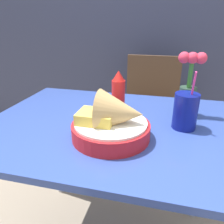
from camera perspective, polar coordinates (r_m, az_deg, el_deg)
The scene contains 6 objects.
dining_table at distance 0.93m, azimuth -0.45°, elevation -9.00°, with size 0.99×0.75×0.72m.
chair_far_window at distance 1.67m, azimuth 10.07°, elevation 2.31°, with size 0.40×0.40×0.86m.
food_basket at distance 0.73m, azimuth 0.45°, elevation -2.67°, with size 0.27×0.27×0.17m.
ketchup_bottle at distance 0.94m, azimuth 1.66°, elevation 5.11°, with size 0.06×0.06×0.18m.
drink_cup at distance 0.85m, azimuth 18.58°, elevation -0.05°, with size 0.09×0.09×0.22m.
flower_vase at distance 0.95m, azimuth 19.35°, elevation 6.08°, with size 0.11×0.07×0.26m.
Camera 1 is at (0.20, -0.76, 1.10)m, focal length 35.00 mm.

